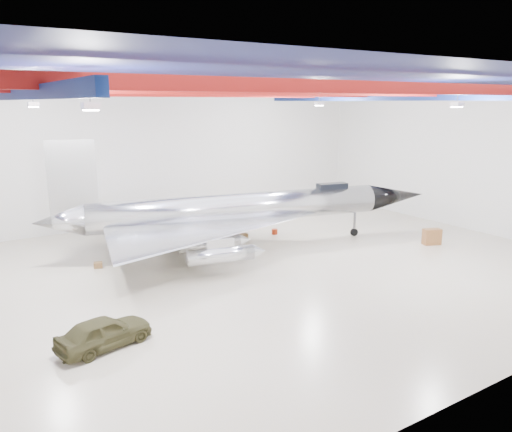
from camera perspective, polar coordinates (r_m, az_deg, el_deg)
floor at (r=29.75m, az=-0.94°, el=-6.37°), size 40.00×40.00×0.00m
wall_back at (r=41.86m, az=-11.79°, el=6.71°), size 40.00×0.00×40.00m
wall_right at (r=42.32m, az=22.97°, el=6.03°), size 0.00×30.00×30.00m
ceiling at (r=28.11m, az=-1.03°, el=15.30°), size 40.00×40.00×0.00m
ceiling_structure at (r=28.09m, az=-1.02°, el=13.93°), size 39.50×29.50×1.08m
jet_aircraft at (r=33.86m, az=-1.92°, el=0.44°), size 27.86×19.01×7.67m
jeep at (r=21.77m, az=-16.97°, el=-12.58°), size 4.16×2.41×1.33m
desk at (r=37.23m, az=19.45°, el=-2.25°), size 1.37×1.01×1.13m
crate_ply at (r=31.82m, az=-17.60°, el=-5.36°), size 0.60×0.53×0.36m
toolbox_red at (r=37.25m, az=-10.35°, el=-2.37°), size 0.50×0.44×0.29m
engine_drum at (r=32.19m, az=-1.73°, el=-4.51°), size 0.49×0.49×0.38m
parts_bin at (r=36.64m, az=-1.43°, el=-2.32°), size 0.65×0.55×0.40m
crate_small at (r=33.91m, az=-14.89°, el=-4.16°), size 0.37×0.29×0.26m
tool_chest at (r=37.94m, az=2.15°, el=-1.79°), size 0.58×0.58×0.40m
oil_barrel at (r=32.79m, az=-3.32°, el=-4.16°), size 0.68×0.58×0.42m
spares_box at (r=40.32m, az=-3.41°, el=-0.91°), size 0.56×0.56×0.41m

